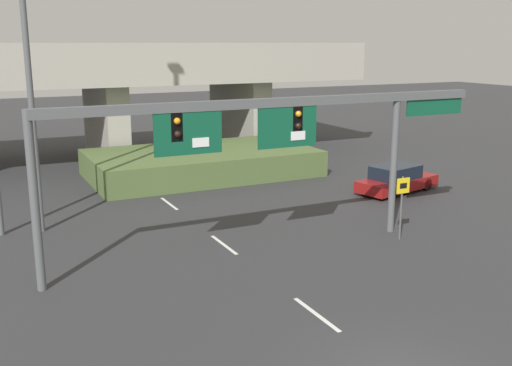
{
  "coord_description": "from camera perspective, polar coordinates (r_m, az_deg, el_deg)",
  "views": [
    {
      "loc": [
        -8.46,
        -9.57,
        7.53
      ],
      "look_at": [
        0.0,
        7.66,
        3.01
      ],
      "focal_mm": 42.0,
      "sensor_mm": 36.0,
      "label": 1
    }
  ],
  "objects": [
    {
      "name": "speed_limit_sign",
      "position": [
        23.78,
        13.73,
        -1.48
      ],
      "size": [
        0.6,
        0.11,
        2.53
      ],
      "color": "#4C4C4C",
      "rests_on": "ground"
    },
    {
      "name": "overpass_bridge",
      "position": [
        40.82,
        -14.33,
        9.38
      ],
      "size": [
        34.37,
        9.84,
        7.51
      ],
      "color": "#A39E93",
      "rests_on": "ground"
    },
    {
      "name": "signal_gantry",
      "position": [
        21.11,
        1.2,
        5.31
      ],
      "size": [
        17.11,
        0.44,
        5.64
      ],
      "color": "#515456",
      "rests_on": "ground"
    },
    {
      "name": "parked_sedan_near_right",
      "position": [
        31.66,
        13.24,
        0.32
      ],
      "size": [
        4.97,
        2.84,
        1.4
      ],
      "rotation": [
        0.0,
        0.0,
        0.23
      ],
      "color": "maroon",
      "rests_on": "ground"
    },
    {
      "name": "lane_markings",
      "position": [
        25.96,
        -5.98,
        -3.7
      ],
      "size": [
        0.14,
        22.43,
        0.01
      ],
      "color": "silver",
      "rests_on": "ground"
    },
    {
      "name": "grass_embankment",
      "position": [
        34.89,
        -5.19,
        1.94
      ],
      "size": [
        12.72,
        7.14,
        1.46
      ],
      "color": "#4C6033",
      "rests_on": "ground"
    }
  ]
}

